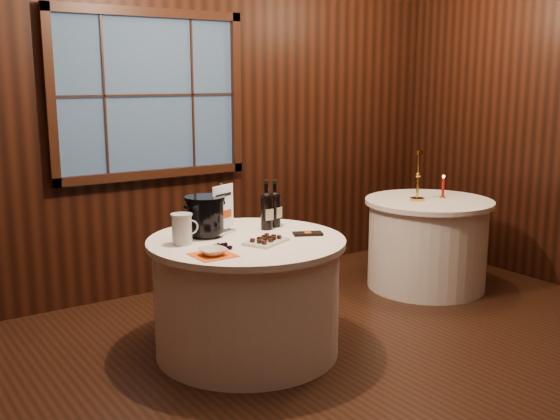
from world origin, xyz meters
TOP-DOWN VIEW (x-y plane):
  - ground at (0.00, 0.00)m, footprint 6.00×6.00m
  - back_wall at (0.00, 2.48)m, footprint 6.00×0.10m
  - main_table at (0.00, 1.00)m, footprint 1.28×1.28m
  - side_table at (2.00, 1.30)m, footprint 1.08×1.08m
  - sign_stand at (-0.06, 1.21)m, footprint 0.20×0.16m
  - port_bottle_left at (0.25, 1.15)m, footprint 0.08×0.08m
  - port_bottle_right at (0.35, 1.18)m, footprint 0.08×0.09m
  - ice_bucket at (-0.19, 1.21)m, footprint 0.26×0.26m
  - chocolate_plate at (0.05, 0.84)m, footprint 0.33×0.28m
  - chocolate_box at (0.39, 0.86)m, footprint 0.21×0.17m
  - grape_bunch at (-0.26, 0.85)m, footprint 0.18×0.11m
  - glass_pitcher at (-0.40, 1.11)m, footprint 0.18×0.14m
  - orange_napkin at (-0.37, 0.76)m, footprint 0.23×0.23m
  - cracker_bowl at (-0.37, 0.76)m, footprint 0.16×0.16m
  - brass_candlestick at (1.89, 1.33)m, footprint 0.12×0.12m
  - red_candle at (2.14, 1.27)m, footprint 0.05×0.05m

SIDE VIEW (x-z plane):
  - ground at x=0.00m, z-range 0.00..0.00m
  - main_table at x=0.00m, z-range 0.00..0.77m
  - side_table at x=2.00m, z-range 0.00..0.77m
  - orange_napkin at x=-0.37m, z-range 0.77..0.77m
  - chocolate_box at x=0.39m, z-range 0.77..0.79m
  - chocolate_plate at x=0.05m, z-range 0.77..0.81m
  - grape_bunch at x=-0.26m, z-range 0.77..0.81m
  - cracker_bowl at x=-0.37m, z-range 0.77..0.81m
  - red_candle at x=2.14m, z-range 0.75..0.95m
  - glass_pitcher at x=-0.40m, z-range 0.77..0.96m
  - sign_stand at x=-0.06m, z-range 0.72..1.05m
  - ice_bucket at x=-0.19m, z-range 0.78..1.04m
  - port_bottle_right at x=0.35m, z-range 0.75..1.07m
  - port_bottle_left at x=0.25m, z-range 0.75..1.09m
  - brass_candlestick at x=1.89m, z-range 0.71..1.14m
  - back_wall at x=0.00m, z-range 0.04..3.04m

